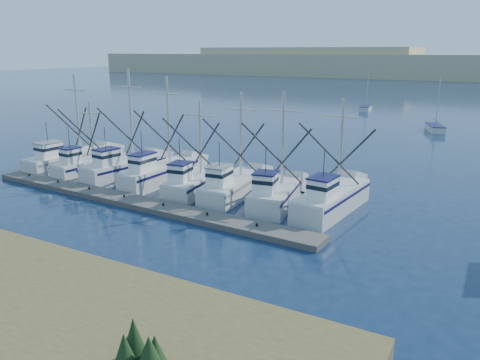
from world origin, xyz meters
name	(u,v)px	position (x,y,z in m)	size (l,w,h in m)	color
ground	(194,259)	(0.00, 0.00, 0.00)	(500.00, 500.00, 0.00)	#0C2038
floating_dock	(134,202)	(-9.71, 5.97, 0.21)	(31.33, 2.09, 0.42)	#56514D
dune_ridge	(467,66)	(0.00, 210.00, 5.00)	(360.00, 60.00, 10.00)	tan
trawler_fleet	(176,177)	(-9.44, 11.09, 0.99)	(30.93, 9.40, 9.98)	silver
sailboat_near	(435,128)	(6.36, 53.65, 0.50)	(3.46, 5.69, 8.10)	silver
sailboat_far	(366,108)	(-8.90, 73.44, 0.50)	(2.32, 5.43, 8.10)	silver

